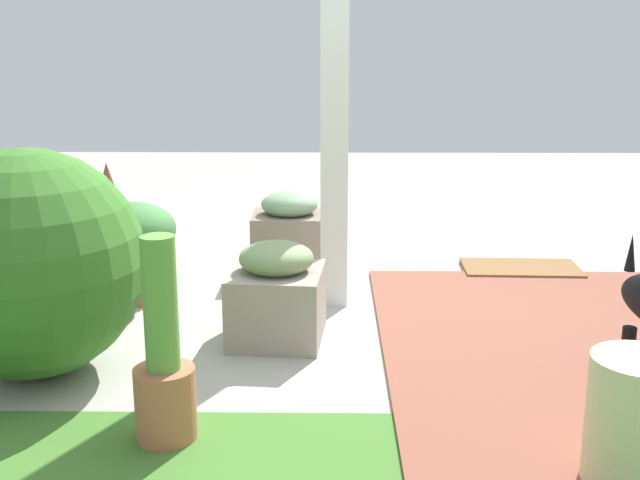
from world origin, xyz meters
The scene contains 11 objects.
ground_plane centered at (0.00, 0.00, 0.00)m, with size 12.00×12.00×0.00m, color #A8A499.
brick_path centered at (-0.88, 0.42, 0.01)m, with size 1.80×2.40×0.02m, color brown.
porch_pillar centered at (0.23, -0.26, 1.12)m, with size 0.13×0.13×2.24m, color white.
stone_planter_nearest centered at (0.48, -0.79, 0.23)m, with size 0.42×0.37×0.48m.
stone_planter_mid centered at (0.49, 0.26, 0.21)m, with size 0.44×0.47×0.45m.
round_shrub centered at (1.44, 0.64, 0.46)m, with size 0.92×0.92×0.92m, color #366F25.
terracotta_pot_broad centered at (1.27, -0.29, 0.31)m, with size 0.46×0.46×0.52m.
terracotta_pot_spiky centered at (1.54, -0.88, 0.30)m, with size 0.26×0.26×0.63m.
terracotta_pot_tall centered at (0.80, 1.19, 0.25)m, with size 0.21×0.21×0.71m.
ceramic_urn centered at (-0.66, 1.47, 0.21)m, with size 0.29×0.29×0.42m, color beige.
doormat centered at (-0.87, -0.85, 0.01)m, with size 0.67×0.37×0.03m, color brown.
Camera 1 is at (0.25, 3.60, 1.30)m, focal length 44.12 mm.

